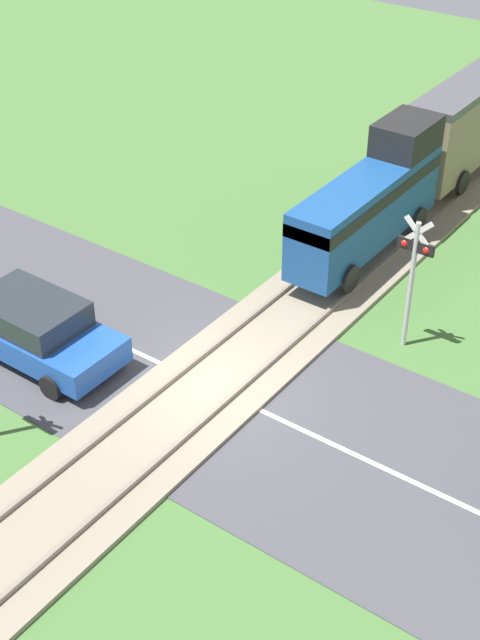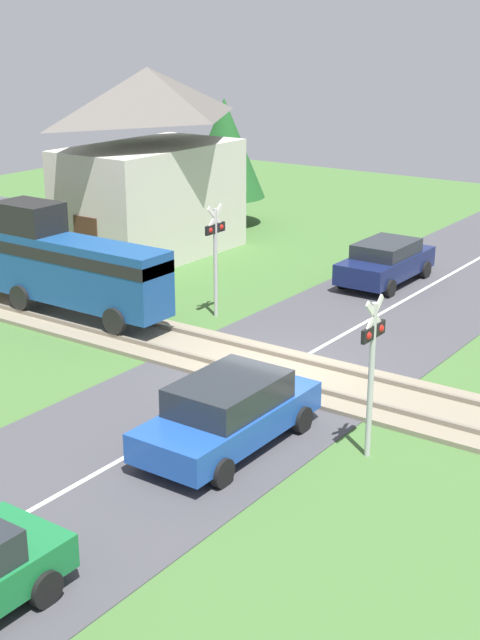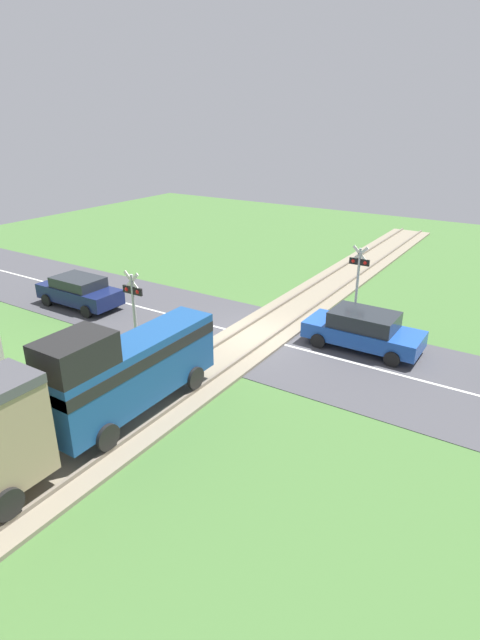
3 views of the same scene
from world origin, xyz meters
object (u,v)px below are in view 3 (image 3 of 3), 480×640
Objects in this scene: car_near_crossing at (363,330)px; crossing_signal_west_approach at (358,274)px; car_far_side at (79,291)px; pedestrian_by_station at (0,410)px; crossing_signal_east_approach at (134,304)px.

car_near_crossing is 3.23m from crossing_signal_west_approach.
car_near_crossing reaches higher than car_far_side.
pedestrian_by_station is at bearing 127.25° from car_far_side.
car_near_crossing is 13.45m from car_far_side.
crossing_signal_east_approach is (5.58, 8.09, 0.00)m from crossing_signal_west_approach.
crossing_signal_east_approach is at bearing 38.52° from car_near_crossing.
car_far_side is 6.91m from crossing_signal_east_approach.
crossing_signal_east_approach reaches higher than pedestrian_by_station.
car_near_crossing is at bearing -141.48° from crossing_signal_east_approach.
crossing_signal_west_approach reaches higher than car_far_side.
car_near_crossing is 1.32× the size of crossing_signal_east_approach.
crossing_signal_west_approach is 9.83m from crossing_signal_east_approach.
crossing_signal_west_approach is (-11.83, -5.49, 1.41)m from car_far_side.
crossing_signal_west_approach is 2.05× the size of pedestrian_by_station.
pedestrian_by_station is at bearing 90.79° from crossing_signal_east_approach.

